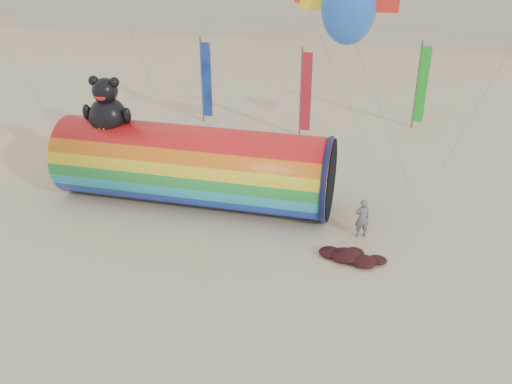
# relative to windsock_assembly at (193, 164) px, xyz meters

# --- Properties ---
(ground) EXTENTS (160.00, 160.00, 0.00)m
(ground) POSITION_rel_windsock_assembly_xyz_m (3.10, -4.47, -1.88)
(ground) COLOR #CCB58C
(ground) RESTS_ON ground
(windsock_assembly) EXTENTS (12.27, 3.74, 5.65)m
(windsock_assembly) POSITION_rel_windsock_assembly_xyz_m (0.00, 0.00, 0.00)
(windsock_assembly) COLOR red
(windsock_assembly) RESTS_ON ground
(kite_handler) EXTENTS (0.72, 0.61, 1.69)m
(kite_handler) POSITION_rel_windsock_assembly_xyz_m (7.60, -1.26, -1.03)
(kite_handler) COLOR slate
(kite_handler) RESTS_ON ground
(fabric_bundle) EXTENTS (2.62, 1.35, 0.41)m
(fabric_bundle) POSITION_rel_windsock_assembly_xyz_m (7.37, -3.13, -1.70)
(fabric_bundle) COLOR #3D0B0C
(fabric_bundle) RESTS_ON ground
(festival_banners) EXTENTS (13.17, 3.11, 5.20)m
(festival_banners) POSITION_rel_windsock_assembly_xyz_m (3.56, 10.39, 0.76)
(festival_banners) COLOR #59595E
(festival_banners) RESTS_ON ground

